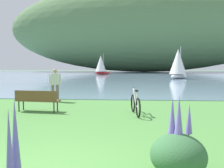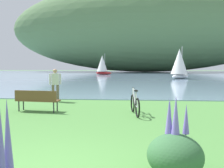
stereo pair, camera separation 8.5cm
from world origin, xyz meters
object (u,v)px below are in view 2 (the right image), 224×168
(park_bench_near_camera, at_px, (37,99))
(bicycle_leaning_near_bench, at_px, (135,104))
(sailboat_nearest_to_shore, at_px, (102,65))
(sailboat_mid_bay, at_px, (179,63))
(person_at_shoreline, at_px, (55,83))

(park_bench_near_camera, height_order, bicycle_leaning_near_bench, bicycle_leaning_near_bench)
(sailboat_nearest_to_shore, xyz_separation_m, sailboat_mid_bay, (12.95, -15.94, 0.07))
(bicycle_leaning_near_bench, xyz_separation_m, person_at_shoreline, (-4.10, 3.07, 0.58))
(bicycle_leaning_near_bench, bearing_deg, park_bench_near_camera, 175.94)
(park_bench_near_camera, distance_m, sailboat_nearest_to_shore, 41.20)
(park_bench_near_camera, relative_size, sailboat_mid_bay, 0.40)
(sailboat_mid_bay, bearing_deg, park_bench_near_camera, -113.15)
(person_at_shoreline, bearing_deg, sailboat_mid_bay, 64.05)
(park_bench_near_camera, bearing_deg, person_at_shoreline, 92.70)
(park_bench_near_camera, bearing_deg, sailboat_mid_bay, 66.85)
(bicycle_leaning_near_bench, height_order, sailboat_mid_bay, sailboat_mid_bay)
(sailboat_mid_bay, bearing_deg, person_at_shoreline, -115.95)
(bicycle_leaning_near_bench, height_order, sailboat_nearest_to_shore, sailboat_nearest_to_shore)
(person_at_shoreline, xyz_separation_m, sailboat_nearest_to_shore, (-2.05, 38.32, 1.18))
(park_bench_near_camera, height_order, person_at_shoreline, person_at_shoreline)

